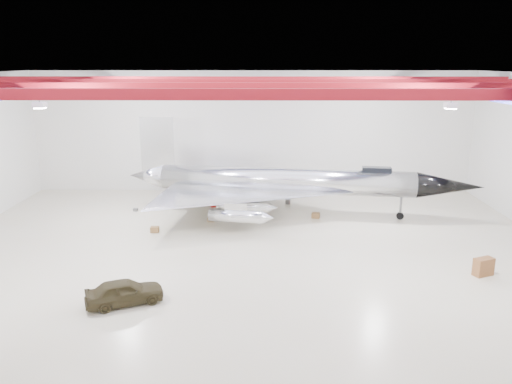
{
  "coord_description": "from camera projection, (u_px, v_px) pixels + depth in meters",
  "views": [
    {
      "loc": [
        0.9,
        -30.48,
        11.74
      ],
      "look_at": [
        0.47,
        2.0,
        3.24
      ],
      "focal_mm": 35.0,
      "sensor_mm": 36.0,
      "label": 1
    }
  ],
  "objects": [
    {
      "name": "desk",
      "position": [
        483.0,
        267.0,
        28.17
      ],
      "size": [
        1.26,
        0.96,
        1.03
      ],
      "primitive_type": "cube",
      "rotation": [
        0.0,
        0.0,
        0.4
      ],
      "color": "brown",
      "rests_on": "floor"
    },
    {
      "name": "wall_back",
      "position": [
        253.0,
        132.0,
        45.59
      ],
      "size": [
        40.0,
        0.0,
        40.0
      ],
      "primitive_type": "plane",
      "rotation": [
        1.57,
        0.0,
        0.0
      ],
      "color": "silver",
      "rests_on": "floor"
    },
    {
      "name": "spares_box",
      "position": [
        288.0,
        202.0,
        42.47
      ],
      "size": [
        0.57,
        0.57,
        0.4
      ],
      "primitive_type": "cylinder",
      "rotation": [
        0.0,
        0.0,
        0.35
      ],
      "color": "#59595B",
      "rests_on": "floor"
    },
    {
      "name": "toolbox_red",
      "position": [
        214.0,
        205.0,
        41.63
      ],
      "size": [
        0.55,
        0.49,
        0.32
      ],
      "primitive_type": "cube",
      "rotation": [
        0.0,
        0.0,
        0.31
      ],
      "color": "maroon",
      "rests_on": "floor"
    },
    {
      "name": "crate_ply",
      "position": [
        155.0,
        229.0,
        35.42
      ],
      "size": [
        0.57,
        0.46,
        0.4
      ],
      "primitive_type": "cube",
      "rotation": [
        0.0,
        0.0,
        -0.0
      ],
      "color": "olive",
      "rests_on": "floor"
    },
    {
      "name": "oil_barrel",
      "position": [
        211.0,
        219.0,
        37.79
      ],
      "size": [
        0.56,
        0.47,
        0.35
      ],
      "primitive_type": "cube",
      "rotation": [
        0.0,
        0.0,
        -0.14
      ],
      "color": "olive",
      "rests_on": "floor"
    },
    {
      "name": "jeep",
      "position": [
        124.0,
        292.0,
        24.81
      ],
      "size": [
        4.11,
        2.89,
        1.3
      ],
      "primitive_type": "imported",
      "rotation": [
        0.0,
        0.0,
        1.97
      ],
      "color": "#362F1B",
      "rests_on": "floor"
    },
    {
      "name": "jet_aircraft",
      "position": [
        285.0,
        184.0,
        39.02
      ],
      "size": [
        27.56,
        17.74,
        7.53
      ],
      "rotation": [
        0.0,
        0.0,
        -0.14
      ],
      "color": "silver",
      "rests_on": "floor"
    },
    {
      "name": "ceiling",
      "position": [
        248.0,
        75.0,
        29.69
      ],
      "size": [
        40.0,
        40.0,
        0.0
      ],
      "primitive_type": "plane",
      "rotation": [
        3.14,
        0.0,
        0.0
      ],
      "color": "#0A0F38",
      "rests_on": "wall_back"
    },
    {
      "name": "ceiling_structure",
      "position": [
        248.0,
        86.0,
        29.86
      ],
      "size": [
        39.5,
        29.5,
        1.08
      ],
      "color": "maroon",
      "rests_on": "ceiling"
    },
    {
      "name": "parts_bin",
      "position": [
        316.0,
        215.0,
        38.64
      ],
      "size": [
        0.7,
        0.62,
        0.42
      ],
      "primitive_type": "cube",
      "rotation": [
        0.0,
        0.0,
        -0.27
      ],
      "color": "olive",
      "rests_on": "floor"
    },
    {
      "name": "floor",
      "position": [
        248.0,
        248.0,
        32.47
      ],
      "size": [
        40.0,
        40.0,
        0.0
      ],
      "primitive_type": "plane",
      "color": "beige",
      "rests_on": "ground"
    },
    {
      "name": "crate_small",
      "position": [
        136.0,
        210.0,
        40.43
      ],
      "size": [
        0.39,
        0.34,
        0.24
      ],
      "primitive_type": "cube",
      "rotation": [
        0.0,
        0.0,
        -0.22
      ],
      "color": "#59595B",
      "rests_on": "floor"
    }
  ]
}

